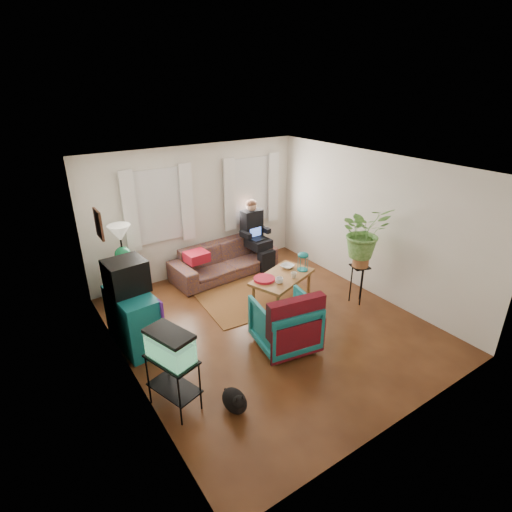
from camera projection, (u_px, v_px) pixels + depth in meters
floor at (270, 325)px, 6.58m from camera, size 4.50×5.00×0.01m
ceiling at (272, 167)px, 5.53m from camera, size 4.50×5.00×0.01m
wall_back at (197, 211)px, 7.95m from camera, size 4.50×0.01×2.60m
wall_front at (411, 332)px, 4.16m from camera, size 4.50×0.01×2.60m
wall_left at (123, 293)px, 4.91m from camera, size 0.01×5.00×2.60m
wall_right at (372, 225)px, 7.20m from camera, size 0.01×5.00×2.60m
window_left at (158, 206)px, 7.43m from camera, size 1.08×0.04×1.38m
window_right at (250, 190)px, 8.47m from camera, size 1.08×0.04×1.38m
curtains_left at (160, 207)px, 7.37m from camera, size 1.36×0.06×1.50m
curtains_right at (252, 191)px, 8.41m from camera, size 1.36×0.06×1.50m
picture_frame at (99, 224)px, 5.31m from camera, size 0.04×0.32×0.40m
area_rug at (254, 294)px, 7.50m from camera, size 2.12×1.75×0.01m
sofa at (224, 255)px, 8.13m from camera, size 2.24×1.01×0.86m
seated_person at (255, 236)px, 8.48m from camera, size 0.59×0.71×1.31m
side_table at (127, 281)px, 7.22m from camera, size 0.54×0.54×0.76m
table_lamp at (121, 245)px, 6.93m from camera, size 0.40×0.40×0.69m
dresser at (133, 319)px, 5.93m from camera, size 0.58×1.03×0.89m
crt_tv at (126, 276)px, 5.73m from camera, size 0.59×0.54×0.47m
aquarium_stand at (174, 383)px, 4.82m from camera, size 0.54×0.72×0.72m
aquarium at (170, 345)px, 4.59m from camera, size 0.49×0.66×0.38m
black_cat at (234, 399)px, 4.83m from camera, size 0.33×0.45×0.35m
armchair at (285, 321)px, 5.92m from camera, size 0.96×0.91×0.86m
serape_throw at (297, 322)px, 5.57m from camera, size 0.89×0.34×0.71m
coffee_table at (282, 288)px, 7.22m from camera, size 1.36×1.03×0.50m
cup_a at (279, 281)px, 6.83m from camera, size 0.17×0.17×0.11m
cup_b at (294, 275)px, 7.03m from camera, size 0.14×0.14×0.10m
bowl at (287, 266)px, 7.41m from camera, size 0.30×0.30×0.06m
snack_tray at (264, 279)px, 6.96m from camera, size 0.48×0.48×0.04m
birdcage at (303, 261)px, 7.27m from camera, size 0.25×0.25×0.35m
plant_stand at (358, 284)px, 7.13m from camera, size 0.38×0.38×0.72m
potted_plant at (363, 240)px, 6.78m from camera, size 0.99×0.92×0.91m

